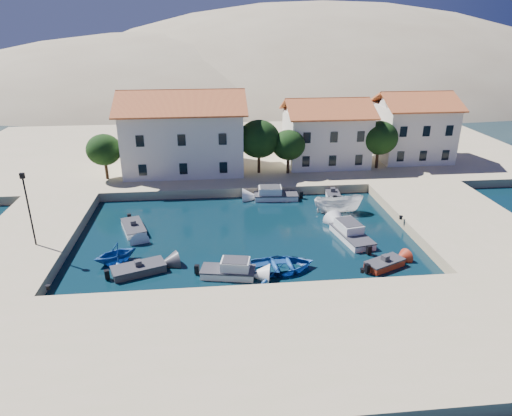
# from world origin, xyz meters

# --- Properties ---
(ground) EXTENTS (400.00, 400.00, 0.00)m
(ground) POSITION_xyz_m (0.00, 0.00, 0.00)
(ground) COLOR black
(ground) RESTS_ON ground
(quay_south) EXTENTS (52.00, 12.00, 1.00)m
(quay_south) POSITION_xyz_m (0.00, -6.00, 0.50)
(quay_south) COLOR tan
(quay_south) RESTS_ON ground
(quay_east) EXTENTS (11.00, 20.00, 1.00)m
(quay_east) POSITION_xyz_m (20.50, 10.00, 0.50)
(quay_east) COLOR tan
(quay_east) RESTS_ON ground
(quay_west) EXTENTS (8.00, 20.00, 1.00)m
(quay_west) POSITION_xyz_m (-19.00, 10.00, 0.50)
(quay_west) COLOR tan
(quay_west) RESTS_ON ground
(quay_north) EXTENTS (80.00, 36.00, 1.00)m
(quay_north) POSITION_xyz_m (2.00, 38.00, 0.50)
(quay_north) COLOR tan
(quay_north) RESTS_ON ground
(hills) EXTENTS (254.00, 176.00, 99.00)m
(hills) POSITION_xyz_m (20.64, 123.62, -23.40)
(hills) COLOR gray
(hills) RESTS_ON ground
(building_left) EXTENTS (14.70, 9.45, 9.70)m
(building_left) POSITION_xyz_m (-6.00, 28.00, 5.94)
(building_left) COLOR white
(building_left) RESTS_ON quay_north
(building_mid) EXTENTS (10.50, 8.40, 8.30)m
(building_mid) POSITION_xyz_m (12.00, 29.00, 5.22)
(building_mid) COLOR white
(building_mid) RESTS_ON quay_north
(building_right) EXTENTS (9.45, 8.40, 8.80)m
(building_right) POSITION_xyz_m (24.00, 30.00, 5.47)
(building_right) COLOR white
(building_right) RESTS_ON quay_north
(trees) EXTENTS (37.30, 5.30, 6.45)m
(trees) POSITION_xyz_m (4.51, 25.46, 4.84)
(trees) COLOR #382314
(trees) RESTS_ON quay_north
(lamppost) EXTENTS (0.35, 0.25, 6.22)m
(lamppost) POSITION_xyz_m (-17.50, 8.00, 4.75)
(lamppost) COLOR black
(lamppost) RESTS_ON quay_west
(bollards) EXTENTS (29.36, 9.56, 0.30)m
(bollards) POSITION_xyz_m (2.80, 3.87, 1.15)
(bollards) COLOR black
(bollards) RESTS_ON ground
(motorboat_grey_sw) EXTENTS (4.43, 3.11, 1.25)m
(motorboat_grey_sw) POSITION_xyz_m (-8.71, 4.25, 0.29)
(motorboat_grey_sw) COLOR #37363C
(motorboat_grey_sw) RESTS_ON ground
(cabin_cruiser_south) EXTENTS (4.40, 2.52, 1.60)m
(cabin_cruiser_south) POSITION_xyz_m (-1.80, 3.03, 0.48)
(cabin_cruiser_south) COLOR white
(cabin_cruiser_south) RESTS_ON ground
(rowboat_south) EXTENTS (5.95, 4.56, 1.15)m
(rowboat_south) POSITION_xyz_m (2.27, 3.46, 0.00)
(rowboat_south) COLOR #1C4E9C
(rowboat_south) RESTS_ON ground
(motorboat_red_se) EXTENTS (3.53, 2.68, 1.25)m
(motorboat_red_se) POSITION_xyz_m (10.65, 3.11, 0.30)
(motorboat_red_se) COLOR maroon
(motorboat_red_se) RESTS_ON ground
(cabin_cruiser_east) EXTENTS (3.00, 5.45, 1.60)m
(cabin_cruiser_east) POSITION_xyz_m (9.54, 8.28, 0.48)
(cabin_cruiser_east) COLOR white
(cabin_cruiser_east) RESTS_ON ground
(boat_east) EXTENTS (5.10, 2.16, 1.93)m
(boat_east) POSITION_xyz_m (10.00, 14.56, 0.00)
(boat_east) COLOR white
(boat_east) RESTS_ON ground
(motorboat_white_ne) EXTENTS (1.78, 3.20, 1.25)m
(motorboat_white_ne) POSITION_xyz_m (10.58, 19.00, 0.30)
(motorboat_white_ne) COLOR white
(motorboat_white_ne) RESTS_ON ground
(rowboat_west) EXTENTS (4.46, 4.29, 1.81)m
(rowboat_west) POSITION_xyz_m (-10.78, 6.17, 0.00)
(rowboat_west) COLOR #1C4E9C
(rowboat_west) RESTS_ON ground
(motorboat_white_west) EXTENTS (2.89, 4.31, 1.25)m
(motorboat_white_west) POSITION_xyz_m (-10.22, 12.11, 0.29)
(motorboat_white_west) COLOR white
(motorboat_white_west) RESTS_ON ground
(cabin_cruiser_north) EXTENTS (4.91, 2.32, 1.60)m
(cabin_cruiser_north) POSITION_xyz_m (4.19, 19.00, 0.48)
(cabin_cruiser_north) COLOR white
(cabin_cruiser_north) RESTS_ON ground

